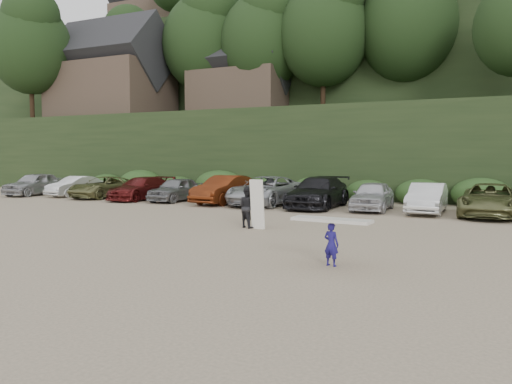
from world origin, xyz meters
The scene contains 5 objects.
ground centered at (0.00, 0.00, 0.00)m, with size 120.00×120.00×0.00m, color tan.
hillside_backdrop centered at (-0.26, 35.93, 11.22)m, with size 90.00×41.50×28.00m.
parked_cars centered at (-3.84, 10.01, 0.77)m, with size 34.55×6.21×1.65m.
child_surfer centered at (4.27, -3.25, 0.82)m, with size 2.05×0.73×1.21m.
adult_surfer centered at (-0.55, 1.84, 0.81)m, with size 1.26×0.86×1.88m.
Camera 1 is at (7.85, -15.25, 2.77)m, focal length 35.00 mm.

